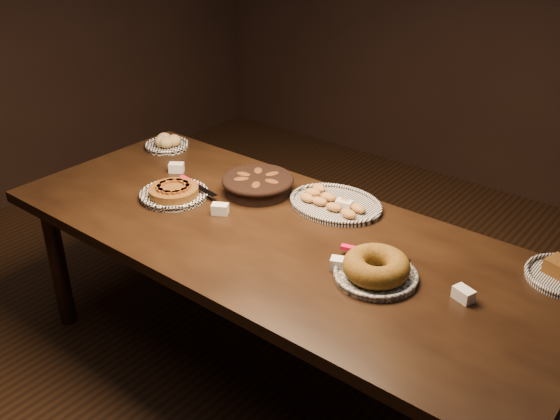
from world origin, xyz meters
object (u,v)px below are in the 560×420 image
Objects in this scene: madeleine_platter at (334,203)px; apple_tart_plate at (174,193)px; buffet_table at (277,247)px; bundt_cake_plate at (376,269)px.

apple_tart_plate is at bearing -130.71° from madeleine_platter.
bundt_cake_plate reaches higher than buffet_table.
madeleine_platter is at bearing 125.61° from bundt_cake_plate.
buffet_table is at bearing -81.73° from madeleine_platter.
madeleine_platter is 1.22× the size of bundt_cake_plate.
madeleine_platter is at bearing 80.35° from buffet_table.
buffet_table is 0.34m from madeleine_platter.
apple_tart_plate is at bearing -175.02° from buffet_table.
apple_tart_plate is (-0.56, -0.05, 0.10)m from buffet_table.
buffet_table is 6.91× the size of bundt_cake_plate.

